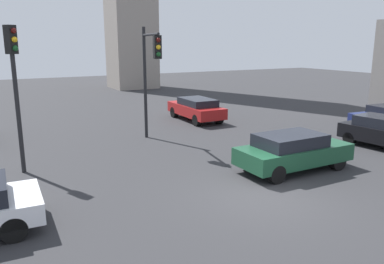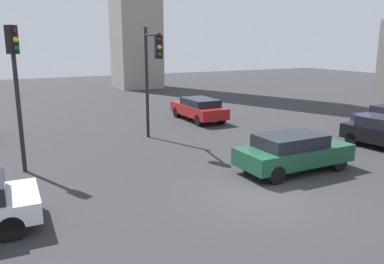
{
  "view_description": "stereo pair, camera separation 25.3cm",
  "coord_description": "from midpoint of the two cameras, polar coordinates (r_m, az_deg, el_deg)",
  "views": [
    {
      "loc": [
        -7.59,
        -9.04,
        4.79
      ],
      "look_at": [
        -0.57,
        3.83,
        1.41
      ],
      "focal_mm": 36.28,
      "sensor_mm": 36.0,
      "label": 1
    },
    {
      "loc": [
        -7.37,
        -9.16,
        4.79
      ],
      "look_at": [
        -0.57,
        3.83,
        1.41
      ],
      "focal_mm": 36.28,
      "sensor_mm": 36.0,
      "label": 2
    }
  ],
  "objects": [
    {
      "name": "car_5",
      "position": [
        24.34,
        0.32,
        3.48
      ],
      "size": [
        1.87,
        4.56,
        1.41
      ],
      "rotation": [
        0.0,
        0.0,
        1.56
      ],
      "color": "maroon",
      "rests_on": "ground_plane"
    },
    {
      "name": "traffic_light_2",
      "position": [
        18.51,
        -6.52,
        9.96
      ],
      "size": [
        0.67,
        2.91,
        5.55
      ],
      "rotation": [
        0.0,
        0.0,
        -1.73
      ],
      "color": "black",
      "rests_on": "ground_plane"
    },
    {
      "name": "traffic_light_0",
      "position": [
        15.44,
        -25.09,
        7.92
      ],
      "size": [
        0.44,
        0.49,
        5.4
      ],
      "rotation": [
        0.0,
        0.0,
        -0.98
      ],
      "color": "black",
      "rests_on": "ground_plane"
    },
    {
      "name": "car_0",
      "position": [
        15.22,
        14.14,
        -2.72
      ],
      "size": [
        4.48,
        1.87,
        1.45
      ],
      "rotation": [
        0.0,
        0.0,
        0.0
      ],
      "color": "#19472D",
      "rests_on": "ground_plane"
    },
    {
      "name": "ground_plane",
      "position": [
        12.72,
        10.13,
        -9.35
      ],
      "size": [
        96.41,
        96.41,
        0.0
      ],
      "primitive_type": "plane",
      "color": "#2D2D30"
    }
  ]
}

